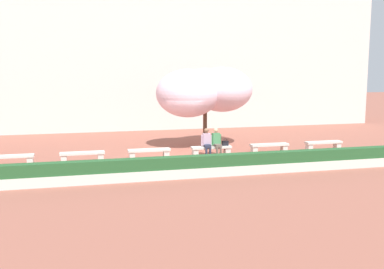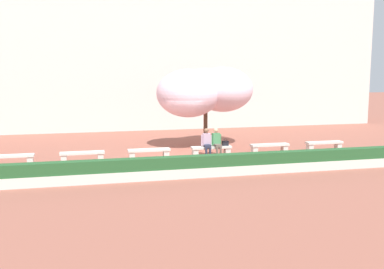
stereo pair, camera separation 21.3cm
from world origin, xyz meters
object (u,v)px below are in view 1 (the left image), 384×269
(stone_bench_west_end, at_px, (10,159))
(person_seated_right, at_px, (217,141))
(stone_bench_center, at_px, (149,152))
(cherry_tree_main, at_px, (205,91))
(stone_bench_near_west, at_px, (82,155))
(stone_bench_far_east, at_px, (323,144))
(person_seated_left, at_px, (207,141))
(stone_bench_near_east, at_px, (211,149))
(handbag, at_px, (225,143))
(stone_bench_east_end, at_px, (269,147))

(stone_bench_west_end, bearing_deg, person_seated_right, -0.34)
(stone_bench_center, xyz_separation_m, cherry_tree_main, (3.27, 2.36, 2.59))
(stone_bench_near_west, distance_m, stone_bench_far_east, 11.55)
(stone_bench_west_end, height_order, stone_bench_far_east, same)
(stone_bench_near_west, relative_size, stone_bench_far_east, 1.00)
(stone_bench_far_east, xyz_separation_m, person_seated_left, (-6.01, -0.05, 0.39))
(stone_bench_near_east, xyz_separation_m, person_seated_right, (0.23, -0.05, 0.39))
(stone_bench_near_west, relative_size, cherry_tree_main, 0.37)
(stone_bench_near_east, bearing_deg, stone_bench_far_east, 0.00)
(stone_bench_near_west, bearing_deg, handbag, 0.08)
(stone_bench_near_west, xyz_separation_m, stone_bench_near_east, (5.77, 0.00, 0.00))
(stone_bench_near_east, distance_m, stone_bench_east_end, 2.89)
(person_seated_right, height_order, cherry_tree_main, cherry_tree_main)
(stone_bench_near_east, xyz_separation_m, handbag, (0.68, 0.01, 0.27))
(person_seated_right, relative_size, cherry_tree_main, 0.26)
(stone_bench_east_end, relative_size, person_seated_left, 1.45)
(stone_bench_near_west, xyz_separation_m, cherry_tree_main, (6.16, 2.36, 2.59))
(stone_bench_west_end, distance_m, stone_bench_center, 5.77)
(stone_bench_west_end, relative_size, handbag, 5.54)
(stone_bench_center, relative_size, stone_bench_near_east, 1.00)
(stone_bench_far_east, xyz_separation_m, person_seated_right, (-5.54, -0.05, 0.39))
(stone_bench_west_end, xyz_separation_m, handbag, (9.34, 0.01, 0.27))
(stone_bench_east_end, xyz_separation_m, stone_bench_far_east, (2.89, 0.00, 0.00))
(person_seated_right, bearing_deg, stone_bench_far_east, 0.55)
(person_seated_left, distance_m, handbag, 0.92)
(stone_bench_near_west, height_order, person_seated_right, person_seated_right)
(handbag, bearing_deg, cherry_tree_main, 97.07)
(person_seated_left, xyz_separation_m, person_seated_right, (0.47, 0.00, 0.00))
(stone_bench_near_east, height_order, handbag, handbag)
(stone_bench_east_end, distance_m, cherry_tree_main, 4.31)
(stone_bench_far_east, relative_size, handbag, 5.54)
(person_seated_left, xyz_separation_m, cherry_tree_main, (0.62, 2.41, 2.20))
(stone_bench_west_end, xyz_separation_m, person_seated_right, (8.90, -0.05, 0.39))
(stone_bench_far_east, xyz_separation_m, cherry_tree_main, (-5.39, 2.36, 2.59))
(stone_bench_far_east, height_order, handbag, handbag)
(stone_bench_west_end, xyz_separation_m, stone_bench_center, (5.77, 0.00, 0.00))
(stone_bench_center, distance_m, person_seated_left, 2.68)
(person_seated_left, bearing_deg, person_seated_right, 0.00)
(person_seated_right, distance_m, handbag, 0.46)
(stone_bench_west_end, distance_m, stone_bench_far_east, 14.44)
(person_seated_left, relative_size, person_seated_right, 1.00)
(handbag, bearing_deg, stone_bench_far_east, -0.11)
(stone_bench_east_end, xyz_separation_m, person_seated_right, (-2.65, -0.05, 0.39))
(stone_bench_near_east, bearing_deg, stone_bench_near_west, 180.00)
(stone_bench_near_east, height_order, stone_bench_east_end, same)
(person_seated_left, bearing_deg, handbag, 3.95)
(person_seated_right, bearing_deg, person_seated_left, -180.00)
(stone_bench_far_east, bearing_deg, person_seated_right, -179.45)
(cherry_tree_main, bearing_deg, stone_bench_east_end, -43.35)
(stone_bench_near_west, bearing_deg, stone_bench_center, 0.00)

